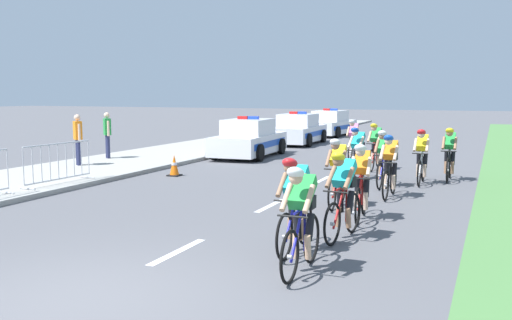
# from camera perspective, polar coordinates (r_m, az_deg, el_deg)

# --- Properties ---
(ground_plane) EXTENTS (160.00, 160.00, 0.00)m
(ground_plane) POSITION_cam_1_polar(r_m,az_deg,el_deg) (7.36, -17.28, -13.33)
(ground_plane) COLOR #56565B
(sidewalk_slab) EXTENTS (4.16, 60.00, 0.12)m
(sidewalk_slab) POSITION_cam_1_polar(r_m,az_deg,el_deg) (22.81, -8.94, 0.57)
(sidewalk_slab) COLOR #A3A099
(sidewalk_slab) RESTS_ON ground
(kerb_edge) EXTENTS (0.16, 60.00, 0.13)m
(kerb_edge) POSITION_cam_1_polar(r_m,az_deg,el_deg) (21.82, -4.47, 0.37)
(kerb_edge) COLOR #9E9E99
(kerb_edge) RESTS_ON ground
(lane_markings_centre) EXTENTS (0.14, 21.60, 0.01)m
(lane_markings_centre) POSITION_cam_1_polar(r_m,az_deg,el_deg) (14.47, 4.38, -3.15)
(lane_markings_centre) COLOR white
(lane_markings_centre) RESTS_ON ground
(cyclist_lead) EXTENTS (0.42, 1.72, 1.56)m
(cyclist_lead) POSITION_cam_1_polar(r_m,az_deg,el_deg) (7.84, 4.57, -5.81)
(cyclist_lead) COLOR black
(cyclist_lead) RESTS_ON ground
(cyclist_second) EXTENTS (0.42, 1.72, 1.56)m
(cyclist_second) POSITION_cam_1_polar(r_m,az_deg,el_deg) (8.85, 3.96, -4.35)
(cyclist_second) COLOR black
(cyclist_second) RESTS_ON ground
(cyclist_third) EXTENTS (0.45, 1.72, 1.56)m
(cyclist_third) POSITION_cam_1_polar(r_m,az_deg,el_deg) (9.73, 8.76, -3.40)
(cyclist_third) COLOR black
(cyclist_third) RESTS_ON ground
(cyclist_fourth) EXTENTS (0.45, 1.72, 1.56)m
(cyclist_fourth) POSITION_cam_1_polar(r_m,az_deg,el_deg) (11.27, 10.57, -2.04)
(cyclist_fourth) COLOR black
(cyclist_fourth) RESTS_ON ground
(cyclist_fifth) EXTENTS (0.42, 1.72, 1.56)m
(cyclist_fifth) POSITION_cam_1_polar(r_m,az_deg,el_deg) (12.48, 8.21, -1.15)
(cyclist_fifth) COLOR black
(cyclist_fifth) RESTS_ON ground
(cyclist_sixth) EXTENTS (0.42, 1.72, 1.56)m
(cyclist_sixth) POSITION_cam_1_polar(r_m,az_deg,el_deg) (13.85, 13.35, -0.48)
(cyclist_sixth) COLOR black
(cyclist_sixth) RESTS_ON ground
(cyclist_seventh) EXTENTS (0.42, 1.72, 1.56)m
(cyclist_seventh) POSITION_cam_1_polar(r_m,az_deg,el_deg) (15.37, 12.76, 0.24)
(cyclist_seventh) COLOR black
(cyclist_seventh) RESTS_ON ground
(cyclist_eighth) EXTENTS (0.45, 1.72, 1.56)m
(cyclist_eighth) POSITION_cam_1_polar(r_m,az_deg,el_deg) (16.54, 10.18, 0.75)
(cyclist_eighth) COLOR black
(cyclist_eighth) RESTS_ON ground
(cyclist_ninth) EXTENTS (0.42, 1.72, 1.56)m
(cyclist_ninth) POSITION_cam_1_polar(r_m,az_deg,el_deg) (16.11, 16.36, 0.42)
(cyclist_ninth) COLOR black
(cyclist_ninth) RESTS_ON ground
(cyclist_tenth) EXTENTS (0.42, 1.72, 1.56)m
(cyclist_tenth) POSITION_cam_1_polar(r_m,az_deg,el_deg) (18.78, 11.94, 1.42)
(cyclist_tenth) COLOR black
(cyclist_tenth) RESTS_ON ground
(cyclist_eleventh) EXTENTS (0.42, 1.72, 1.56)m
(cyclist_eleventh) POSITION_cam_1_polar(r_m,az_deg,el_deg) (16.97, 18.93, 0.64)
(cyclist_eleventh) COLOR black
(cyclist_eleventh) RESTS_ON ground
(cyclist_twelfth) EXTENTS (0.42, 1.72, 1.56)m
(cyclist_twelfth) POSITION_cam_1_polar(r_m,az_deg,el_deg) (21.14, 9.76, 2.05)
(cyclist_twelfth) COLOR black
(cyclist_twelfth) RESTS_ON ground
(police_car_nearest) EXTENTS (2.19, 4.50, 1.59)m
(police_car_nearest) POSITION_cam_1_polar(r_m,az_deg,el_deg) (22.16, -0.71, 2.08)
(police_car_nearest) COLOR white
(police_car_nearest) RESTS_ON ground
(police_car_second) EXTENTS (2.12, 4.46, 1.59)m
(police_car_second) POSITION_cam_1_polar(r_m,az_deg,el_deg) (27.75, 4.29, 3.01)
(police_car_second) COLOR silver
(police_car_second) RESTS_ON ground
(police_car_third) EXTENTS (2.27, 4.53, 1.59)m
(police_car_third) POSITION_cam_1_polar(r_m,az_deg,el_deg) (33.37, 7.53, 3.60)
(police_car_third) COLOR white
(police_car_third) RESTS_ON ground
(crowd_barrier_middle) EXTENTS (0.59, 2.32, 1.07)m
(crowd_barrier_middle) POSITION_cam_1_polar(r_m,az_deg,el_deg) (15.73, -19.30, -0.35)
(crowd_barrier_middle) COLOR #B7BABF
(crowd_barrier_middle) RESTS_ON sidewalk_slab
(traffic_cone_near) EXTENTS (0.36, 0.36, 0.64)m
(traffic_cone_near) POSITION_cam_1_polar(r_m,az_deg,el_deg) (17.21, -8.24, -0.57)
(traffic_cone_near) COLOR black
(traffic_cone_near) RESTS_ON ground
(spectator_closest) EXTENTS (0.46, 0.39, 1.68)m
(spectator_closest) POSITION_cam_1_polar(r_m,az_deg,el_deg) (19.50, -17.52, 2.32)
(spectator_closest) COLOR #23284C
(spectator_closest) RESTS_ON sidewalk_slab
(spectator_middle) EXTENTS (0.44, 0.41, 1.68)m
(spectator_middle) POSITION_cam_1_polar(r_m,az_deg,el_deg) (21.32, -14.76, 2.76)
(spectator_middle) COLOR #23284C
(spectator_middle) RESTS_ON sidewalk_slab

